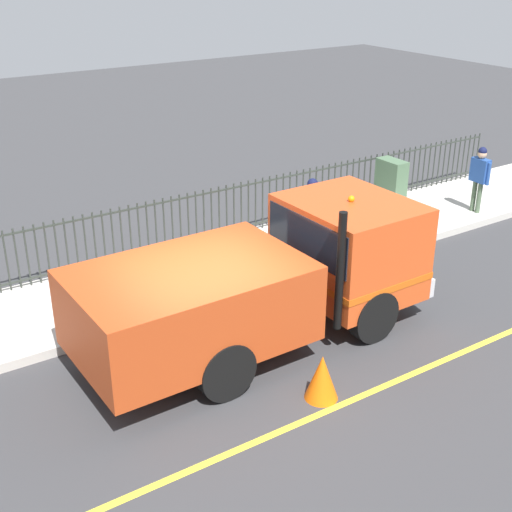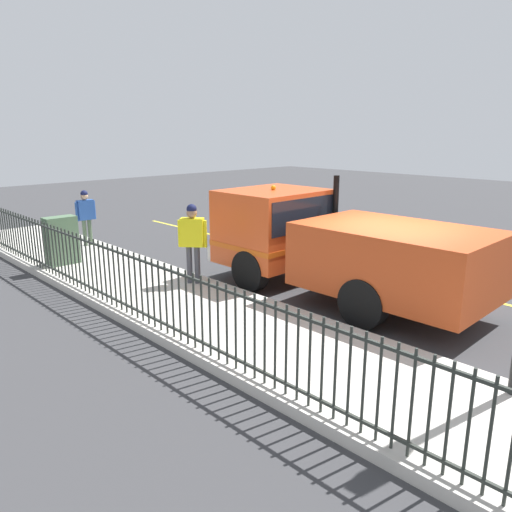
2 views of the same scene
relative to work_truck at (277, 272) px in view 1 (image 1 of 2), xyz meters
The scene contains 9 objects.
ground_plane 1.93m from the work_truck, 96.03° to the left, with size 59.23×59.23×0.00m, color #38383A.
sidewalk_slab 3.40m from the work_truck, 27.26° to the left, with size 2.75×26.92×0.17m, color beige.
lane_marking 2.94m from the work_truck, 146.71° to the left, with size 0.12×24.23×0.01m, color yellow.
work_truck is the anchor object (origin of this frame).
worker_standing 2.99m from the work_truck, 48.95° to the right, with size 0.51×0.54×1.83m.
pedestrian_distant 7.83m from the work_truck, 75.20° to the right, with size 0.63×0.22×1.69m.
iron_fence 4.33m from the work_truck, 19.90° to the left, with size 0.04×22.92×1.27m.
utility_cabinet 6.91m from the work_truck, 59.98° to the right, with size 0.80×0.42×1.26m, color #4C6B4C.
traffic_cone 2.16m from the work_truck, 165.49° to the left, with size 0.52×0.52×0.75m, color orange.
Camera 1 is at (-8.52, 4.69, 6.36)m, focal length 48.21 mm.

